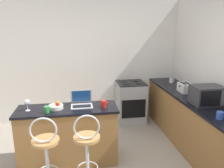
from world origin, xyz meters
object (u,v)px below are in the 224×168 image
(fruit_bowl, at_px, (56,106))
(stove_range, at_px, (130,102))
(toaster, at_px, (185,88))
(mug_white, at_px, (171,80))
(bar_stool_near, at_px, (47,155))
(mug_green, at_px, (47,109))
(mug_red, at_px, (104,104))
(wine_glass_tall, at_px, (27,102))
(mug_blue, at_px, (220,115))
(laptop, at_px, (82,102))
(bar_stool_far, at_px, (87,152))
(microwave, at_px, (207,95))

(fruit_bowl, bearing_deg, stove_range, 42.36)
(toaster, xyz_separation_m, mug_white, (0.05, 0.70, -0.04))
(bar_stool_near, xyz_separation_m, stove_range, (1.54, 1.87, -0.04))
(mug_green, xyz_separation_m, mug_red, (0.80, 0.10, 0.00))
(mug_white, bearing_deg, wine_glass_tall, -156.04)
(bar_stool_near, xyz_separation_m, mug_blue, (2.21, -0.16, 0.46))
(stove_range, bearing_deg, laptop, -130.97)
(bar_stool_far, xyz_separation_m, mug_green, (-0.52, 0.42, 0.45))
(toaster, distance_m, wine_glass_tall, 2.68)
(laptop, distance_m, mug_blue, 1.92)
(laptop, relative_size, mug_blue, 3.01)
(fruit_bowl, height_order, mug_blue, fruit_bowl)
(mug_white, bearing_deg, mug_red, -142.70)
(bar_stool_near, xyz_separation_m, mug_red, (0.79, 0.52, 0.46))
(mug_red, bearing_deg, bar_stool_far, -118.80)
(stove_range, distance_m, fruit_bowl, 2.01)
(mug_green, bearing_deg, mug_blue, -14.53)
(bar_stool_far, xyz_separation_m, toaster, (1.83, 1.04, 0.49))
(bar_stool_near, bearing_deg, microwave, 9.33)
(bar_stool_far, xyz_separation_m, mug_red, (0.28, 0.52, 0.46))
(mug_white, xyz_separation_m, fruit_bowl, (-2.29, -1.18, -0.01))
(mug_blue, xyz_separation_m, wine_glass_tall, (-2.51, 0.70, 0.07))
(fruit_bowl, bearing_deg, mug_white, 27.16)
(mug_red, bearing_deg, mug_blue, -25.38)
(microwave, xyz_separation_m, stove_range, (-0.82, 1.49, -0.59))
(fruit_bowl, bearing_deg, bar_stool_far, -53.98)
(toaster, height_order, mug_green, toaster)
(bar_stool_far, xyz_separation_m, fruit_bowl, (-0.41, 0.56, 0.44))
(bar_stool_far, relative_size, stove_range, 1.14)
(laptop, relative_size, toaster, 1.20)
(bar_stool_near, bearing_deg, bar_stool_far, 0.00)
(microwave, distance_m, stove_range, 1.80)
(stove_range, distance_m, wine_glass_tall, 2.34)
(toaster, xyz_separation_m, mug_red, (-1.55, -0.52, -0.03))
(stove_range, distance_m, mug_blue, 2.20)
(stove_range, bearing_deg, bar_stool_near, -129.46)
(microwave, relative_size, stove_range, 0.50)
(bar_stool_near, distance_m, microwave, 2.45)
(mug_white, bearing_deg, fruit_bowl, -152.84)
(wine_glass_tall, bearing_deg, mug_green, -23.65)
(microwave, xyz_separation_m, mug_white, (0.03, 1.35, -0.10))
(bar_stool_far, distance_m, wine_glass_tall, 1.10)
(toaster, height_order, mug_blue, toaster)
(toaster, bearing_deg, wine_glass_tall, -169.35)
(bar_stool_near, relative_size, microwave, 2.30)
(bar_stool_near, height_order, microwave, microwave)
(laptop, relative_size, mug_white, 3.29)
(laptop, bearing_deg, bar_stool_far, -86.47)
(mug_green, bearing_deg, bar_stool_far, -38.88)
(bar_stool_far, xyz_separation_m, microwave, (1.85, 0.39, 0.55))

